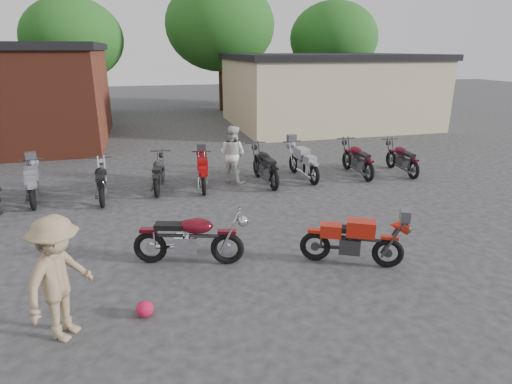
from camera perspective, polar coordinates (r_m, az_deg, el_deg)
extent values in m
plane|color=#2B2B2D|center=(8.34, -3.45, -10.30)|extent=(90.00, 90.00, 0.00)
cube|color=#BFB788|center=(24.39, 9.29, 12.97)|extent=(10.00, 8.00, 3.50)
ellipsoid|color=#BD1437|center=(7.19, -14.59, -14.86)|extent=(0.34, 0.34, 0.26)
imported|color=silver|center=(13.37, -3.14, 5.03)|extent=(1.10, 1.10, 1.80)
imported|color=#99815E|center=(6.74, -24.76, -10.45)|extent=(1.23, 1.41, 1.89)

